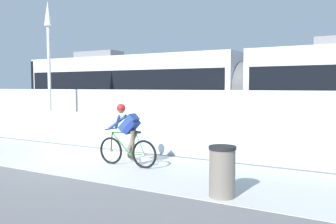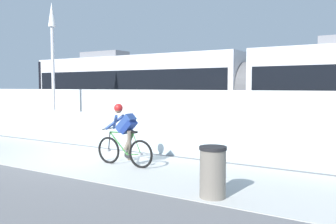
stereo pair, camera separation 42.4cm
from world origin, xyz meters
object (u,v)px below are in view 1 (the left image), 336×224
at_px(cyclist_on_bike, 127,136).
at_px(trash_bin, 222,172).
at_px(lamp_post_antenna, 49,53).
at_px(tram, 246,90).

distance_m(cyclist_on_bike, trash_bin, 3.32).
xyz_separation_m(lamp_post_antenna, trash_bin, (8.20, -3.40, -2.81)).
bearing_deg(cyclist_on_bike, lamp_post_antenna, 157.31).
bearing_deg(trash_bin, tram, 104.41).
bearing_deg(lamp_post_antenna, tram, 37.53).
xyz_separation_m(tram, cyclist_on_bike, (-0.98, -6.85, -1.11)).
bearing_deg(cyclist_on_bike, tram, 81.88).
relative_size(cyclist_on_bike, lamp_post_antenna, 0.34).
height_order(lamp_post_antenna, trash_bin, lamp_post_antenna).
relative_size(tram, trash_bin, 23.50).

